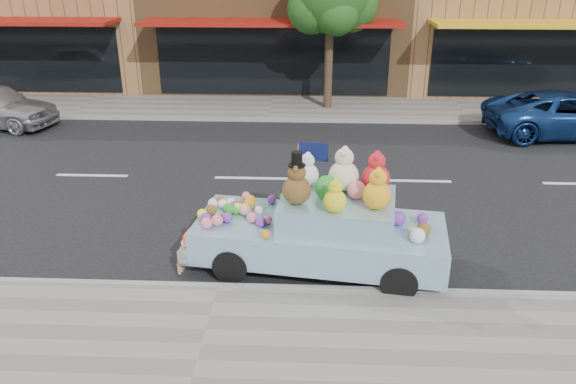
{
  "coord_description": "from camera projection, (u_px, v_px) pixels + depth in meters",
  "views": [
    {
      "loc": [
        1.5,
        -12.81,
        5.2
      ],
      "look_at": [
        1.09,
        -3.69,
        1.25
      ],
      "focal_mm": 35.0,
      "sensor_mm": 36.0,
      "label": 1
    }
  ],
  "objects": [
    {
      "name": "far_sidewalk",
      "position": [
        271.0,
        108.0,
        19.81
      ],
      "size": [
        60.0,
        3.0,
        0.12
      ],
      "primitive_type": "cube",
      "color": "gray",
      "rests_on": "ground"
    },
    {
      "name": "car_blue",
      "position": [
        567.0,
        114.0,
        16.8
      ],
      "size": [
        4.93,
        2.55,
        1.33
      ],
      "primitive_type": "imported",
      "rotation": [
        0.0,
        0.0,
        1.64
      ],
      "color": "navy",
      "rests_on": "ground"
    },
    {
      "name": "ground",
      "position": [
        251.0,
        178.0,
        13.88
      ],
      "size": [
        120.0,
        120.0,
        0.0
      ],
      "primitive_type": "plane",
      "color": "black",
      "rests_on": "ground"
    },
    {
      "name": "near_sidewalk",
      "position": [
        202.0,
        347.0,
        7.89
      ],
      "size": [
        60.0,
        3.0,
        0.12
      ],
      "primitive_type": "cube",
      "color": "gray",
      "rests_on": "ground"
    },
    {
      "name": "near_kerb",
      "position": [
        219.0,
        288.0,
        9.27
      ],
      "size": [
        60.0,
        0.12,
        0.13
      ],
      "primitive_type": "cube",
      "color": "gray",
      "rests_on": "ground"
    },
    {
      "name": "street_tree",
      "position": [
        331.0,
        0.0,
        18.33
      ],
      "size": [
        3.0,
        2.7,
        5.22
      ],
      "color": "#38281C",
      "rests_on": "ground"
    },
    {
      "name": "art_car",
      "position": [
        322.0,
        226.0,
        9.74
      ],
      "size": [
        4.68,
        2.34,
        2.25
      ],
      "rotation": [
        0.0,
        0.0,
        -0.14
      ],
      "color": "black",
      "rests_on": "ground"
    },
    {
      "name": "far_kerb",
      "position": [
        267.0,
        120.0,
        18.43
      ],
      "size": [
        60.0,
        0.12,
        0.13
      ],
      "primitive_type": "cube",
      "color": "gray",
      "rests_on": "ground"
    }
  ]
}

